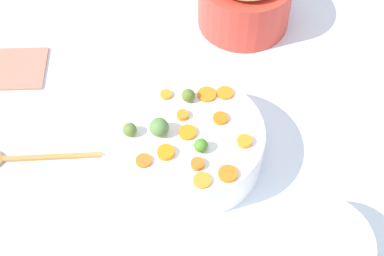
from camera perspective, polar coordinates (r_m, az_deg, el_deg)
tabletop at (r=1.19m, az=0.04°, el=-4.09°), size 2.40×2.40×0.02m
serving_bowl_carrots at (r=1.15m, az=0.00°, el=-1.70°), size 0.29×0.29×0.10m
metal_pot at (r=1.43m, az=5.39°, el=12.76°), size 0.23×0.23×0.13m
carrot_slice_0 at (r=1.06m, az=0.57°, el=-3.70°), size 0.03×0.03×0.01m
carrot_slice_1 at (r=1.17m, az=1.53°, el=3.46°), size 0.05×0.05×0.01m
carrot_slice_2 at (r=1.13m, az=-0.96°, el=1.33°), size 0.03×0.03×0.01m
carrot_slice_3 at (r=1.11m, az=-0.30°, el=-0.38°), size 0.05×0.05×0.01m
carrot_slice_4 at (r=1.17m, az=3.40°, el=3.60°), size 0.05×0.05×0.01m
carrot_slice_5 at (r=1.17m, az=-2.67°, el=3.43°), size 0.03×0.03×0.01m
carrot_slice_6 at (r=1.13m, az=2.94°, el=1.00°), size 0.04×0.04×0.01m
carrot_slice_7 at (r=1.06m, az=3.69°, el=-4.69°), size 0.05×0.05×0.01m
carrot_slice_8 at (r=1.08m, az=-2.70°, el=-2.50°), size 0.04×0.04×0.01m
carrot_slice_9 at (r=1.10m, az=5.38°, el=-1.36°), size 0.04×0.04×0.01m
carrot_slice_10 at (r=1.07m, az=-4.97°, el=-3.35°), size 0.04×0.04×0.01m
carrot_slice_11 at (r=1.05m, az=1.05°, el=-5.39°), size 0.05×0.05×0.01m
brussels_sprout_0 at (r=1.15m, az=-0.38°, el=3.35°), size 0.03×0.03×0.03m
brussels_sprout_1 at (r=1.11m, az=-6.40°, el=-0.17°), size 0.03×0.03×0.03m
brussels_sprout_2 at (r=1.08m, az=0.89°, el=-1.82°), size 0.03×0.03×0.03m
brussels_sprout_3 at (r=1.10m, az=-3.38°, el=0.08°), size 0.04×0.04×0.04m
wooden_spoon at (r=1.25m, az=-18.57°, el=-3.01°), size 0.26×0.17×0.01m
casserole_dish at (r=1.07m, az=12.62°, el=-12.16°), size 0.20×0.20×0.08m
dish_towel at (r=1.41m, az=-17.73°, el=5.81°), size 0.20×0.19×0.01m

